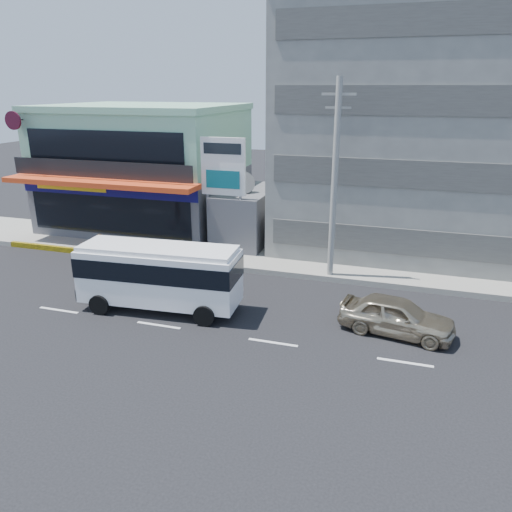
{
  "coord_description": "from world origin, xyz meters",
  "views": [
    {
      "loc": [
        9.58,
        -16.83,
        9.55
      ],
      "look_at": [
        3.14,
        3.71,
        2.2
      ],
      "focal_mm": 35.0,
      "sensor_mm": 36.0,
      "label": 1
    }
  ],
  "objects": [
    {
      "name": "sedan",
      "position": [
        9.54,
        2.26,
        0.78
      ],
      "size": [
        4.81,
        2.59,
        1.55
      ],
      "primitive_type": "imported",
      "rotation": [
        0.0,
        0.0,
        1.4
      ],
      "color": "#BCAD90",
      "rests_on": "ground"
    },
    {
      "name": "sidewalk",
      "position": [
        5.0,
        9.5,
        0.15
      ],
      "size": [
        70.0,
        5.0,
        0.3
      ],
      "primitive_type": "cube",
      "color": "gray",
      "rests_on": "ground"
    },
    {
      "name": "ground",
      "position": [
        0.0,
        0.0,
        0.0
      ],
      "size": [
        120.0,
        120.0,
        0.0
      ],
      "primitive_type": "plane",
      "color": "black",
      "rests_on": "ground"
    },
    {
      "name": "motorcycle_rider",
      "position": [
        -5.56,
        4.46,
        0.75
      ],
      "size": [
        1.83,
        0.81,
        2.28
      ],
      "color": "#520D0B",
      "rests_on": "ground"
    },
    {
      "name": "utility_pole_near",
      "position": [
        6.0,
        7.4,
        5.15
      ],
      "size": [
        1.6,
        0.3,
        10.0
      ],
      "color": "#999993",
      "rests_on": "ground"
    },
    {
      "name": "shop_building",
      "position": [
        -8.0,
        13.95,
        4.0
      ],
      "size": [
        12.4,
        11.7,
        8.0
      ],
      "color": "#4D4C52",
      "rests_on": "ground"
    },
    {
      "name": "satellite_dish",
      "position": [
        0.0,
        11.0,
        3.58
      ],
      "size": [
        1.5,
        1.5,
        0.15
      ],
      "primitive_type": "cylinder",
      "color": "slate",
      "rests_on": "gap_structure"
    },
    {
      "name": "concrete_building",
      "position": [
        10.0,
        15.0,
        7.0
      ],
      "size": [
        16.0,
        12.0,
        14.0
      ],
      "primitive_type": "cube",
      "color": "gray",
      "rests_on": "ground"
    },
    {
      "name": "billboard",
      "position": [
        -0.5,
        9.2,
        4.93
      ],
      "size": [
        2.6,
        0.18,
        6.9
      ],
      "color": "gray",
      "rests_on": "ground"
    },
    {
      "name": "minibus",
      "position": [
        -0.64,
        1.5,
        1.78
      ],
      "size": [
        7.26,
        2.91,
        2.98
      ],
      "color": "white",
      "rests_on": "ground"
    },
    {
      "name": "gap_structure",
      "position": [
        0.0,
        12.0,
        1.75
      ],
      "size": [
        3.0,
        6.0,
        3.5
      ],
      "primitive_type": "cube",
      "color": "#4D4C52",
      "rests_on": "ground"
    }
  ]
}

